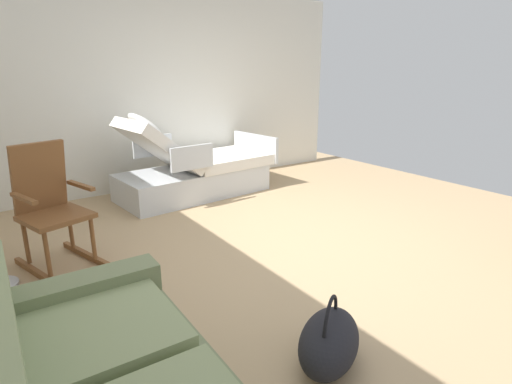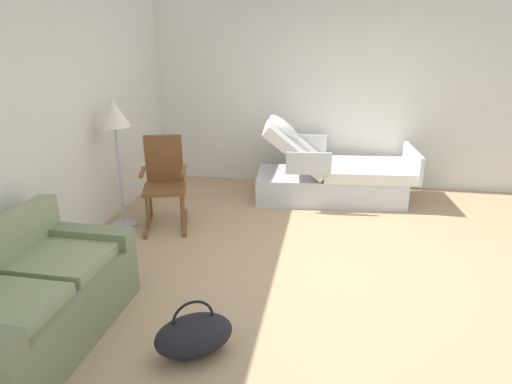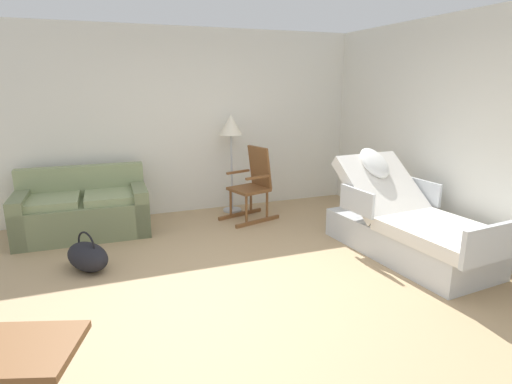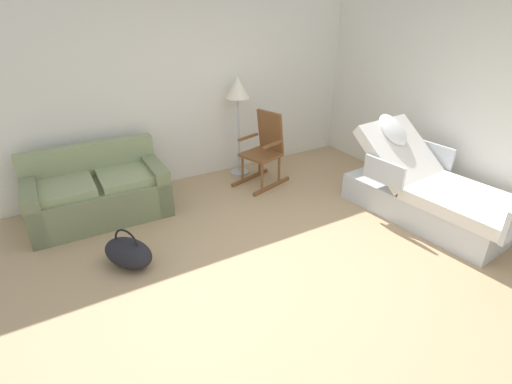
# 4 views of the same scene
# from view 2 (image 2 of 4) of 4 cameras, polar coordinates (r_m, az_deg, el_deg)

# --- Properties ---
(ground_plane) EXTENTS (6.69, 6.69, 0.00)m
(ground_plane) POSITION_cam_2_polar(r_m,az_deg,el_deg) (4.67, 9.22, -8.79)
(ground_plane) COLOR tan
(back_wall) EXTENTS (5.39, 0.10, 2.70)m
(back_wall) POSITION_cam_2_polar(r_m,az_deg,el_deg) (5.00, -23.20, 8.20)
(back_wall) COLOR silver
(back_wall) RESTS_ON ground
(side_wall) EXTENTS (0.10, 5.56, 2.70)m
(side_wall) POSITION_cam_2_polar(r_m,az_deg,el_deg) (6.83, 10.23, 12.00)
(side_wall) COLOR silver
(side_wall) RESTS_ON ground
(hospital_bed) EXTENTS (1.14, 2.13, 1.18)m
(hospital_bed) POSITION_cam_2_polar(r_m,az_deg,el_deg) (6.33, 9.15, 1.92)
(hospital_bed) COLOR silver
(hospital_bed) RESTS_ON ground
(couch) EXTENTS (1.61, 0.88, 0.85)m
(couch) POSITION_cam_2_polar(r_m,az_deg,el_deg) (3.82, -25.85, -12.23)
(couch) COLOR #737D57
(couch) RESTS_ON ground
(rocking_chair) EXTENTS (0.86, 0.67, 1.05)m
(rocking_chair) POSITION_cam_2_polar(r_m,az_deg,el_deg) (5.49, -11.14, 1.15)
(rocking_chair) COLOR brown
(rocking_chair) RESTS_ON ground
(floor_lamp) EXTENTS (0.34, 0.34, 1.48)m
(floor_lamp) POSITION_cam_2_polar(r_m,az_deg,el_deg) (5.35, -16.95, 8.21)
(floor_lamp) COLOR #B2B5BA
(floor_lamp) RESTS_ON ground
(duffel_bag) EXTENTS (0.57, 0.64, 0.43)m
(duffel_bag) POSITION_cam_2_polar(r_m,az_deg,el_deg) (3.44, -7.62, -17.00)
(duffel_bag) COLOR black
(duffel_bag) RESTS_ON ground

